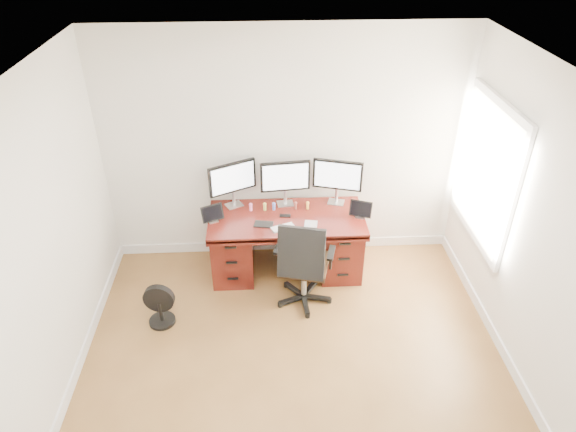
{
  "coord_description": "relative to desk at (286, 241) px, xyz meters",
  "views": [
    {
      "loc": [
        -0.24,
        -2.91,
        3.77
      ],
      "look_at": [
        0.0,
        1.5,
        0.95
      ],
      "focal_mm": 32.0,
      "sensor_mm": 36.0,
      "label": 1
    }
  ],
  "objects": [
    {
      "name": "floor_fan",
      "position": [
        -1.32,
        -0.81,
        -0.18
      ],
      "size": [
        0.32,
        0.27,
        0.46
      ],
      "rotation": [
        0.0,
        0.0,
        -0.11
      ],
      "color": "black",
      "rests_on": "ground"
    },
    {
      "name": "office_chair",
      "position": [
        0.15,
        -0.59,
        -0.05
      ],
      "size": [
        0.68,
        0.68,
        1.06
      ],
      "rotation": [
        0.0,
        0.0,
        -0.25
      ],
      "color": "black",
      "rests_on": "ground"
    },
    {
      "name": "monitor_right",
      "position": [
        0.58,
        0.24,
        0.68
      ],
      "size": [
        0.54,
        0.19,
        0.53
      ],
      "rotation": [
        0.0,
        0.0,
        -0.29
      ],
      "color": "silver",
      "rests_on": "desk"
    },
    {
      "name": "figurine_brown",
      "position": [
        0.11,
        0.12,
        0.4
      ],
      "size": [
        0.04,
        0.04,
        0.1
      ],
      "color": "brown",
      "rests_on": "desk"
    },
    {
      "name": "drawing_tablet",
      "position": [
        -0.25,
        -0.17,
        0.35
      ],
      "size": [
        0.22,
        0.16,
        0.01
      ],
      "primitive_type": "cube",
      "rotation": [
        0.0,
        0.0,
        -0.18
      ],
      "color": "black",
      "rests_on": "desk"
    },
    {
      "name": "back_wall",
      "position": [
        0.0,
        0.42,
        0.95
      ],
      "size": [
        4.0,
        0.1,
        2.7
      ],
      "primitive_type": "cube",
      "color": "white",
      "rests_on": "ground"
    },
    {
      "name": "right_wall",
      "position": [
        2.0,
        -1.72,
        0.95
      ],
      "size": [
        0.1,
        4.5,
        2.7
      ],
      "color": "white",
      "rests_on": "ground"
    },
    {
      "name": "phone",
      "position": [
        -0.01,
        -0.02,
        0.35
      ],
      "size": [
        0.13,
        0.07,
        0.01
      ],
      "primitive_type": "cube",
      "rotation": [
        0.0,
        0.0,
        -0.1
      ],
      "color": "black",
      "rests_on": "desk"
    },
    {
      "name": "ground",
      "position": [
        0.0,
        -1.83,
        -0.4
      ],
      "size": [
        4.5,
        4.5,
        0.0
      ],
      "primitive_type": "plane",
      "color": "brown",
      "rests_on": "ground"
    },
    {
      "name": "figurine_orange",
      "position": [
        0.24,
        0.12,
        0.4
      ],
      "size": [
        0.04,
        0.04,
        0.1
      ],
      "color": "yellow",
      "rests_on": "desk"
    },
    {
      "name": "figurine_pink",
      "position": [
        -0.39,
        0.12,
        0.4
      ],
      "size": [
        0.04,
        0.04,
        0.1
      ],
      "color": "pink",
      "rests_on": "desk"
    },
    {
      "name": "monitor_center",
      "position": [
        0.0,
        0.24,
        0.68
      ],
      "size": [
        0.55,
        0.16,
        0.53
      ],
      "rotation": [
        0.0,
        0.0,
        0.1
      ],
      "color": "silver",
      "rests_on": "desk"
    },
    {
      "name": "figurine_blue",
      "position": [
        -0.13,
        0.12,
        0.4
      ],
      "size": [
        0.04,
        0.04,
        0.1
      ],
      "color": "#6479E4",
      "rests_on": "desk"
    },
    {
      "name": "tablet_left",
      "position": [
        -0.8,
        -0.08,
        0.43
      ],
      "size": [
        0.25,
        0.16,
        0.19
      ],
      "rotation": [
        0.0,
        0.0,
        0.43
      ],
      "color": "silver",
      "rests_on": "desk"
    },
    {
      "name": "trackpad",
      "position": [
        0.25,
        -0.2,
        0.35
      ],
      "size": [
        0.16,
        0.16,
        0.01
      ],
      "primitive_type": "cube",
      "rotation": [
        0.0,
        0.0,
        -0.16
      ],
      "color": "silver",
      "rests_on": "desk"
    },
    {
      "name": "desk",
      "position": [
        0.0,
        0.0,
        0.0
      ],
      "size": [
        1.7,
        0.8,
        0.75
      ],
      "color": "#4C140F",
      "rests_on": "ground"
    },
    {
      "name": "figurine_yellow",
      "position": [
        -0.23,
        0.12,
        0.4
      ],
      "size": [
        0.04,
        0.04,
        0.1
      ],
      "color": "#D5D057",
      "rests_on": "desk"
    },
    {
      "name": "keyboard",
      "position": [
        -0.05,
        -0.25,
        0.36
      ],
      "size": [
        0.27,
        0.19,
        0.01
      ],
      "primitive_type": "cube",
      "rotation": [
        0.0,
        0.0,
        0.38
      ],
      "color": "white",
      "rests_on": "desk"
    },
    {
      "name": "tablet_right",
      "position": [
        0.8,
        -0.08,
        0.43
      ],
      "size": [
        0.25,
        0.15,
        0.19
      ],
      "rotation": [
        0.0,
        0.0,
        -0.37
      ],
      "color": "silver",
      "rests_on": "desk"
    },
    {
      "name": "monitor_left",
      "position": [
        -0.58,
        0.24,
        0.68
      ],
      "size": [
        0.5,
        0.28,
        0.53
      ],
      "rotation": [
        0.0,
        0.0,
        0.48
      ],
      "color": "silver",
      "rests_on": "desk"
    }
  ]
}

